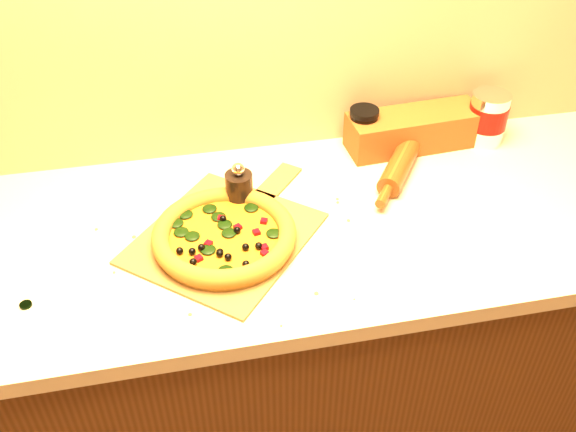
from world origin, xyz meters
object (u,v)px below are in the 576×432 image
object	(u,v)px
coffee_canister	(488,117)
pizza_peel	(228,234)
rolling_pin	(404,157)
pizza	(224,236)
dark_jar	(363,130)
pepper_grinder	(239,189)

from	to	relation	value
coffee_canister	pizza_peel	bearing A→B (deg)	-160.81
pizza_peel	coffee_canister	bearing A→B (deg)	59.65
rolling_pin	coffee_canister	distance (m)	0.27
pizza_peel	pizza	world-z (taller)	pizza
coffee_canister	dark_jar	size ratio (longest dim) A/B	1.15
rolling_pin	dark_jar	xyz separation A→B (m)	(-0.08, 0.10, 0.03)
rolling_pin	coffee_canister	size ratio (longest dim) A/B	2.57
coffee_canister	dark_jar	distance (m)	0.34
dark_jar	rolling_pin	bearing A→B (deg)	-50.48
pepper_grinder	coffee_canister	world-z (taller)	coffee_canister
pizza_peel	pizza	bearing A→B (deg)	-66.81
pepper_grinder	dark_jar	size ratio (longest dim) A/B	0.99
rolling_pin	pizza_peel	bearing A→B (deg)	-159.46
pepper_grinder	pizza	bearing A→B (deg)	-111.67
pepper_grinder	pizza_peel	bearing A→B (deg)	-112.99
pizza_peel	pepper_grinder	size ratio (longest dim) A/B	4.24
pizza	rolling_pin	world-z (taller)	rolling_pin
pizza_peel	coffee_canister	xyz separation A→B (m)	(0.73, 0.25, 0.07)
pepper_grinder	rolling_pin	distance (m)	0.44
pizza	pepper_grinder	xyz separation A→B (m)	(0.05, 0.13, 0.02)
dark_jar	pizza	bearing A→B (deg)	-142.70
pizza	coffee_canister	size ratio (longest dim) A/B	2.25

